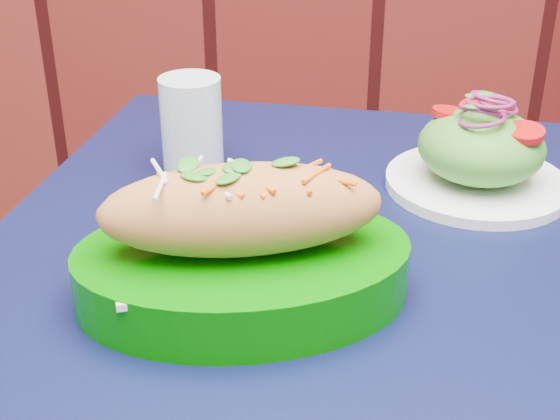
{
  "coord_description": "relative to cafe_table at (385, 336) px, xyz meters",
  "views": [
    {
      "loc": [
        -0.56,
        1.14,
        1.13
      ],
      "look_at": [
        -0.58,
        1.76,
        0.81
      ],
      "focal_mm": 50.0,
      "sensor_mm": 36.0,
      "label": 1
    }
  ],
  "objects": [
    {
      "name": "water_glass",
      "position": [
        -0.21,
        0.19,
        0.14
      ],
      "size": [
        0.07,
        0.07,
        0.11
      ],
      "primitive_type": "cylinder",
      "color": "silver",
      "rests_on": "cafe_table"
    },
    {
      "name": "salad_plate",
      "position": [
        0.11,
        0.16,
        0.13
      ],
      "size": [
        0.2,
        0.2,
        0.11
      ],
      "rotation": [
        0.0,
        0.0,
        -0.17
      ],
      "color": "white",
      "rests_on": "cafe_table"
    },
    {
      "name": "cafe_table",
      "position": [
        0.0,
        0.0,
        0.0
      ],
      "size": [
        0.92,
        0.92,
        0.75
      ],
      "rotation": [
        0.0,
        0.0,
        -0.16
      ],
      "color": "black",
      "rests_on": "ground"
    },
    {
      "name": "banh_mi_basket",
      "position": [
        -0.13,
        -0.06,
        0.14
      ],
      "size": [
        0.31,
        0.23,
        0.13
      ],
      "rotation": [
        0.0,
        0.0,
        0.16
      ],
      "color": "#026900",
      "rests_on": "cafe_table"
    }
  ]
}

